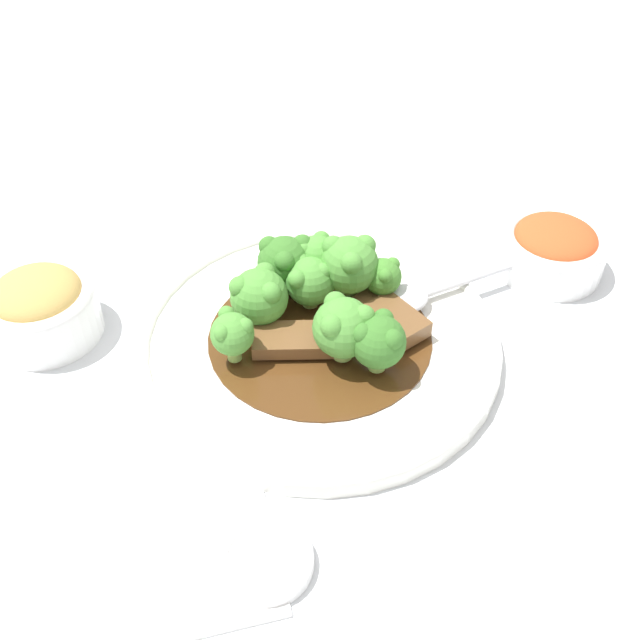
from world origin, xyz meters
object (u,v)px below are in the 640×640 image
(beef_strip_0, at_px, (295,340))
(broccoli_floret_8, at_px, (383,276))
(main_plate, at_px, (320,340))
(broccoli_floret_3, at_px, (379,341))
(broccoli_floret_6, at_px, (317,257))
(broccoli_floret_7, at_px, (307,281))
(sauce_dish, at_px, (267,560))
(beef_strip_1, at_px, (396,320))
(broccoli_floret_1, at_px, (232,333))
(broccoli_floret_5, at_px, (284,262))
(beef_strip_2, at_px, (353,316))
(broccoli_floret_4, at_px, (343,327))
(broccoli_floret_2, at_px, (349,264))
(side_bowl_appetizer, at_px, (40,307))
(serving_spoon, at_px, (417,295))
(broccoli_floret_0, at_px, (259,295))
(side_bowl_kimchi, at_px, (553,248))

(beef_strip_0, bearing_deg, broccoli_floret_8, -154.45)
(main_plate, height_order, beef_strip_0, beef_strip_0)
(broccoli_floret_3, relative_size, broccoli_floret_6, 0.99)
(broccoli_floret_7, height_order, sauce_dish, broccoli_floret_7)
(beef_strip_1, xyz_separation_m, broccoli_floret_3, (0.03, 0.04, 0.02))
(broccoli_floret_1, distance_m, broccoli_floret_5, 0.10)
(beef_strip_2, distance_m, broccoli_floret_4, 0.05)
(broccoli_floret_3, xyz_separation_m, broccoli_floret_4, (0.02, -0.02, 0.00))
(sauce_dish, bearing_deg, broccoli_floret_3, -129.20)
(main_plate, height_order, broccoli_floret_2, broccoli_floret_2)
(broccoli_floret_1, relative_size, broccoli_floret_4, 0.80)
(broccoli_floret_6, relative_size, side_bowl_appetizer, 0.53)
(beef_strip_2, bearing_deg, serving_spoon, -167.75)
(broccoli_floret_1, height_order, side_bowl_appetizer, broccoli_floret_1)
(beef_strip_1, xyz_separation_m, broccoli_floret_6, (0.05, -0.07, 0.02))
(broccoli_floret_7, distance_m, side_bowl_appetizer, 0.24)
(main_plate, xyz_separation_m, broccoli_floret_2, (-0.04, -0.04, 0.05))
(main_plate, xyz_separation_m, serving_spoon, (-0.10, -0.02, 0.02))
(serving_spoon, bearing_deg, broccoli_floret_1, 11.94)
(broccoli_floret_0, xyz_separation_m, broccoli_floret_3, (-0.08, 0.08, 0.00))
(main_plate, relative_size, beef_strip_1, 4.90)
(broccoli_floret_2, bearing_deg, broccoli_floret_4, 71.74)
(main_plate, relative_size, broccoli_floret_6, 6.03)
(beef_strip_0, height_order, broccoli_floret_7, broccoli_floret_7)
(beef_strip_0, xyz_separation_m, beef_strip_1, (-0.09, -0.00, 0.00))
(broccoli_floret_8, bearing_deg, broccoli_floret_7, -5.68)
(broccoli_floret_2, distance_m, side_bowl_kimchi, 0.21)
(beef_strip_2, relative_size, broccoli_floret_7, 1.49)
(broccoli_floret_3, bearing_deg, beef_strip_0, -34.33)
(beef_strip_2, bearing_deg, broccoli_floret_2, -97.57)
(beef_strip_0, bearing_deg, serving_spoon, -164.81)
(beef_strip_0, height_order, beef_strip_2, same)
(beef_strip_1, height_order, broccoli_floret_5, broccoli_floret_5)
(beef_strip_2, distance_m, broccoli_floret_1, 0.11)
(broccoli_floret_2, height_order, sauce_dish, broccoli_floret_2)
(beef_strip_1, distance_m, serving_spoon, 0.04)
(beef_strip_0, xyz_separation_m, broccoli_floret_2, (-0.06, -0.05, 0.03))
(broccoli_floret_4, xyz_separation_m, broccoli_floret_6, (-0.00, -0.10, -0.00))
(side_bowl_kimchi, xyz_separation_m, sauce_dish, (0.33, 0.25, -0.02))
(broccoli_floret_7, distance_m, serving_spoon, 0.10)
(broccoli_floret_3, bearing_deg, main_plate, -54.59)
(broccoli_floret_7, bearing_deg, broccoli_floret_2, -175.24)
(broccoli_floret_1, bearing_deg, broccoli_floret_5, -126.78)
(broccoli_floret_5, xyz_separation_m, sauce_dish, (0.06, 0.26, -0.04))
(beef_strip_2, bearing_deg, sauce_dish, 60.85)
(broccoli_floret_7, distance_m, side_bowl_kimchi, 0.25)
(beef_strip_0, height_order, broccoli_floret_6, broccoli_floret_6)
(broccoli_floret_7, bearing_deg, broccoli_floret_8, 174.32)
(broccoli_floret_2, height_order, broccoli_floret_5, broccoli_floret_2)
(broccoli_floret_5, bearing_deg, broccoli_floret_0, 51.10)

